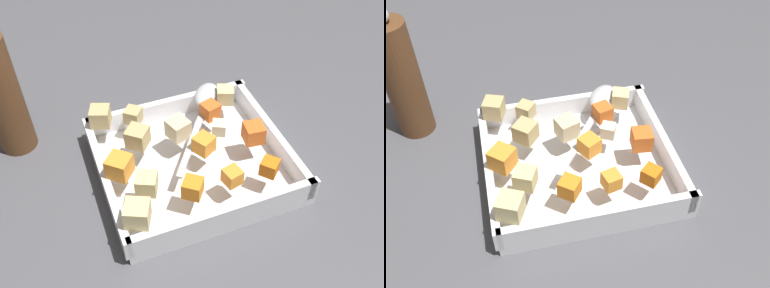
# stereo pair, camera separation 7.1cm
# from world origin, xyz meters

# --- Properties ---
(ground_plane) EXTENTS (4.00, 4.00, 0.00)m
(ground_plane) POSITION_xyz_m (0.00, 0.00, 0.00)
(ground_plane) COLOR #4C4C51
(baking_dish) EXTENTS (0.30, 0.27, 0.05)m
(baking_dish) POSITION_xyz_m (0.00, -0.01, 0.02)
(baking_dish) COLOR silver
(baking_dish) RESTS_ON ground_plane
(carrot_chunk_near_left) EXTENTS (0.05, 0.05, 0.03)m
(carrot_chunk_near_left) POSITION_xyz_m (0.12, 0.00, 0.07)
(carrot_chunk_near_left) COLOR orange
(carrot_chunk_near_left) RESTS_ON baking_dish
(carrot_chunk_center) EXTENTS (0.03, 0.03, 0.02)m
(carrot_chunk_center) POSITION_xyz_m (-0.03, 0.08, 0.06)
(carrot_chunk_center) COLOR orange
(carrot_chunk_center) RESTS_ON baking_dish
(carrot_chunk_far_left) EXTENTS (0.04, 0.04, 0.03)m
(carrot_chunk_far_left) POSITION_xyz_m (-0.01, -0.00, 0.07)
(carrot_chunk_far_left) COLOR orange
(carrot_chunk_far_left) RESTS_ON baking_dish
(carrot_chunk_rim_edge) EXTENTS (0.03, 0.03, 0.03)m
(carrot_chunk_rim_edge) POSITION_xyz_m (-0.09, 0.01, 0.07)
(carrot_chunk_rim_edge) COLOR orange
(carrot_chunk_rim_edge) RESTS_ON baking_dish
(carrot_chunk_back_center) EXTENTS (0.04, 0.04, 0.03)m
(carrot_chunk_back_center) POSITION_xyz_m (0.04, 0.08, 0.07)
(carrot_chunk_back_center) COLOR orange
(carrot_chunk_back_center) RESTS_ON baking_dish
(carrot_chunk_under_handle) EXTENTS (0.03, 0.03, 0.02)m
(carrot_chunk_under_handle) POSITION_xyz_m (-0.08, 0.08, 0.06)
(carrot_chunk_under_handle) COLOR orange
(carrot_chunk_under_handle) RESTS_ON baking_dish
(carrot_chunk_corner_sw) EXTENTS (0.03, 0.03, 0.03)m
(carrot_chunk_corner_sw) POSITION_xyz_m (-0.05, -0.07, 0.07)
(carrot_chunk_corner_sw) COLOR orange
(carrot_chunk_corner_sw) RESTS_ON baking_dish
(potato_chunk_corner_se) EXTENTS (0.04, 0.04, 0.03)m
(potato_chunk_corner_se) POSITION_xyz_m (0.13, -0.12, 0.07)
(potato_chunk_corner_se) COLOR tan
(potato_chunk_corner_se) RESTS_ON baking_dish
(potato_chunk_far_right) EXTENTS (0.04, 0.04, 0.03)m
(potato_chunk_far_right) POSITION_xyz_m (0.02, -0.05, 0.07)
(potato_chunk_far_right) COLOR beige
(potato_chunk_far_right) RESTS_ON baking_dish
(potato_chunk_corner_ne) EXTENTS (0.04, 0.04, 0.03)m
(potato_chunk_corner_ne) POSITION_xyz_m (0.07, -0.11, 0.07)
(potato_chunk_corner_ne) COLOR tan
(potato_chunk_corner_ne) RESTS_ON baking_dish
(potato_chunk_front_center) EXTENTS (0.04, 0.04, 0.03)m
(potato_chunk_front_center) POSITION_xyz_m (-0.09, -0.10, 0.07)
(potato_chunk_front_center) COLOR #E0CC89
(potato_chunk_front_center) RESTS_ON baking_dish
(potato_chunk_corner_nw) EXTENTS (0.04, 0.04, 0.03)m
(potato_chunk_corner_nw) POSITION_xyz_m (0.10, 0.04, 0.07)
(potato_chunk_corner_nw) COLOR #E0CC89
(potato_chunk_corner_nw) RESTS_ON baking_dish
(potato_chunk_near_right) EXTENTS (0.05, 0.05, 0.03)m
(potato_chunk_near_right) POSITION_xyz_m (0.08, -0.05, 0.07)
(potato_chunk_near_right) COLOR tan
(potato_chunk_near_right) RESTS_ON baking_dish
(potato_chunk_mid_right) EXTENTS (0.05, 0.05, 0.03)m
(potato_chunk_mid_right) POSITION_xyz_m (0.12, 0.09, 0.07)
(potato_chunk_mid_right) COLOR #E0CC89
(potato_chunk_mid_right) RESTS_ON baking_dish
(parsnip_chunk_heap_side) EXTENTS (0.03, 0.03, 0.02)m
(parsnip_chunk_heap_side) POSITION_xyz_m (-0.05, -0.03, 0.06)
(parsnip_chunk_heap_side) COLOR beige
(parsnip_chunk_heap_side) RESTS_ON baking_dish
(serving_spoon) EXTENTS (0.15, 0.20, 0.02)m
(serving_spoon) POSITION_xyz_m (-0.06, -0.10, 0.06)
(serving_spoon) COLOR silver
(serving_spoon) RESTS_ON baking_dish
(pepper_mill) EXTENTS (0.06, 0.06, 0.24)m
(pepper_mill) POSITION_xyz_m (0.27, -0.18, 0.11)
(pepper_mill) COLOR brown
(pepper_mill) RESTS_ON ground_plane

